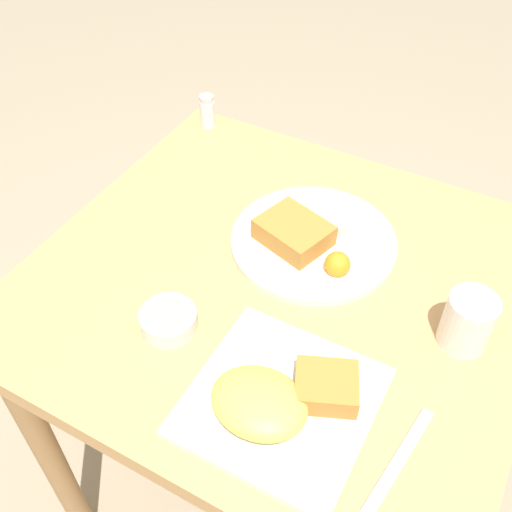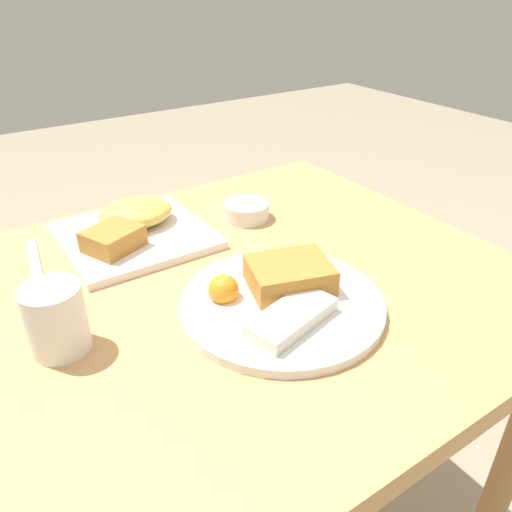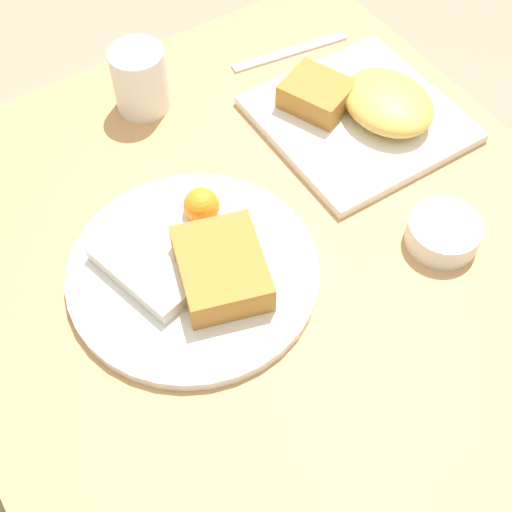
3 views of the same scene
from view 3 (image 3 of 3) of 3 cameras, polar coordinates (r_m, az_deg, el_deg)
The scene contains 7 objects.
ground_plane at distance 1.55m, azimuth 0.64°, elevation -16.28°, with size 8.00×8.00×0.00m, color gray.
dining_table at distance 0.95m, azimuth 1.01°, elevation -3.28°, with size 0.82×0.76×0.78m.
plate_square_near at distance 0.99m, azimuth 8.64°, elevation 11.53°, with size 0.25×0.25×0.06m.
plate_oval_far at distance 0.82m, azimuth -4.83°, elevation -0.96°, with size 0.29×0.29×0.05m.
sauce_ramekin at distance 0.87m, azimuth 14.78°, elevation 1.86°, with size 0.09×0.09×0.03m.
butter_knife at distance 1.10m, azimuth 2.73°, elevation 16.00°, with size 0.04×0.18×0.00m.
coffee_mug at distance 1.00m, azimuth -9.28°, elevation 13.76°, with size 0.07×0.07×0.09m.
Camera 3 is at (-0.41, 0.29, 1.47)m, focal length 50.00 mm.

